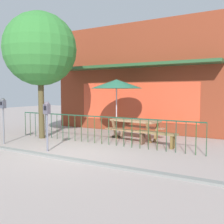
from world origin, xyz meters
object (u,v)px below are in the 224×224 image
(parking_meter_far, at_px, (3,108))
(patio_bench, at_px, (157,136))
(street_tree, at_px, (40,49))
(parking_meter_near, at_px, (47,113))
(patio_umbrella, at_px, (117,84))
(picnic_table_left, at_px, (135,124))

(parking_meter_far, bearing_deg, patio_bench, 25.42)
(patio_bench, relative_size, street_tree, 0.30)
(patio_bench, xyz_separation_m, parking_meter_near, (-2.64, -2.35, 0.82))
(street_tree, bearing_deg, patio_bench, 10.26)
(parking_meter_near, distance_m, street_tree, 3.26)
(patio_umbrella, distance_m, patio_bench, 2.82)
(parking_meter_far, bearing_deg, picnic_table_left, 38.36)
(picnic_table_left, xyz_separation_m, parking_meter_far, (-3.67, -2.90, 0.62))
(parking_meter_far, bearing_deg, street_tree, 76.86)
(picnic_table_left, height_order, parking_meter_near, parking_meter_near)
(picnic_table_left, bearing_deg, patio_umbrella, 165.88)
(patio_bench, height_order, parking_meter_near, parking_meter_near)
(picnic_table_left, xyz_separation_m, patio_bench, (1.10, -0.64, -0.26))
(patio_umbrella, bearing_deg, parking_meter_far, -131.15)
(picnic_table_left, bearing_deg, parking_meter_far, -141.64)
(patio_umbrella, relative_size, parking_meter_far, 1.44)
(picnic_table_left, relative_size, street_tree, 0.41)
(picnic_table_left, xyz_separation_m, patio_umbrella, (-0.93, 0.23, 1.49))
(street_tree, bearing_deg, parking_meter_near, -40.95)
(picnic_table_left, height_order, parking_meter_far, parking_meter_far)
(parking_meter_near, relative_size, street_tree, 0.32)
(patio_bench, bearing_deg, street_tree, -169.74)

